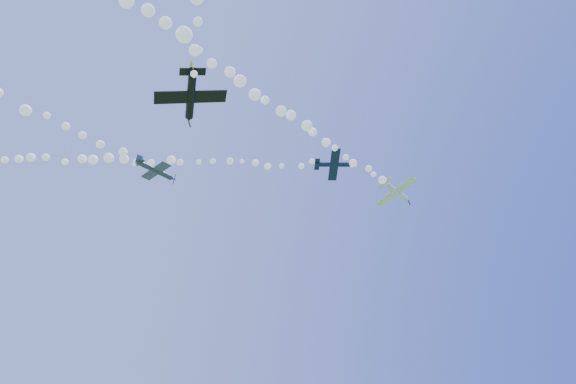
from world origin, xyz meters
name	(u,v)px	position (x,y,z in m)	size (l,w,h in m)	color
plane_white	(396,191)	(26.44, -7.30, 53.23)	(7.68, 7.99, 2.56)	white
smoke_trail_white	(213,61)	(-10.17, -21.48, 52.94)	(69.09, 28.48, 3.22)	white
plane_navy	(334,164)	(13.29, -9.47, 53.14)	(6.51, 6.87, 1.84)	#0D183B
smoke_trail_navy	(56,159)	(-27.88, 6.43, 52.94)	(78.84, 31.92, 2.63)	white
plane_grey	(156,170)	(-13.45, -8.41, 43.74)	(5.99, 6.25, 1.82)	#32384A
plane_black	(191,96)	(-12.92, -29.20, 36.62)	(6.61, 6.41, 2.53)	black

